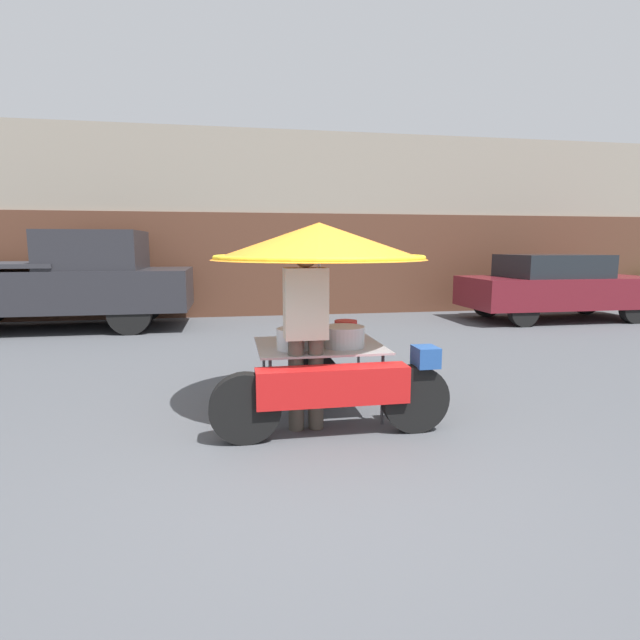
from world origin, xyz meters
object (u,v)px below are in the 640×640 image
(vendor_motorcycle_cart, at_px, (321,265))
(vendor_person, at_px, (306,326))
(pickup_truck, at_px, (59,282))
(parked_car, at_px, (557,286))

(vendor_motorcycle_cart, distance_m, vendor_person, 0.67)
(vendor_motorcycle_cart, bearing_deg, vendor_person, -118.85)
(vendor_person, xyz_separation_m, pickup_truck, (-3.96, 6.21, -0.00))
(pickup_truck, bearing_deg, vendor_motorcycle_cart, -54.52)
(vendor_motorcycle_cart, height_order, vendor_person, vendor_motorcycle_cart)
(parked_car, bearing_deg, vendor_person, -139.01)
(parked_car, bearing_deg, vendor_motorcycle_cart, -140.02)
(vendor_person, bearing_deg, vendor_motorcycle_cart, 61.15)
(pickup_truck, bearing_deg, parked_car, -3.02)
(vendor_person, bearing_deg, pickup_truck, 122.52)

